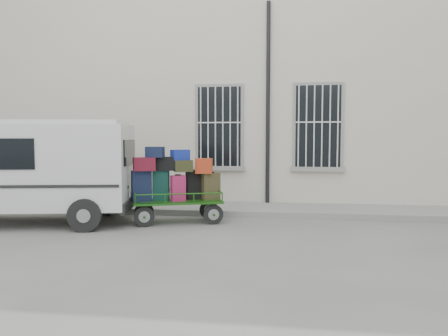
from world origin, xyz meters
TOP-DOWN VIEW (x-y plane):
  - ground at (0.00, 0.00)m, footprint 80.00×80.00m
  - building at (0.00, 5.50)m, footprint 24.00×5.15m
  - sidewalk at (0.00, 2.20)m, footprint 24.00×1.70m
  - luggage_cart at (-1.05, 0.53)m, footprint 2.36×1.49m
  - van at (-4.30, -0.04)m, footprint 4.88×2.77m

SIDE VIEW (x-z plane):
  - ground at x=0.00m, z-range 0.00..0.00m
  - sidewalk at x=0.00m, z-range 0.00..0.15m
  - luggage_cart at x=-1.05m, z-range 0.02..1.76m
  - van at x=-4.30m, z-range 0.17..2.49m
  - building at x=0.00m, z-range 0.00..6.00m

